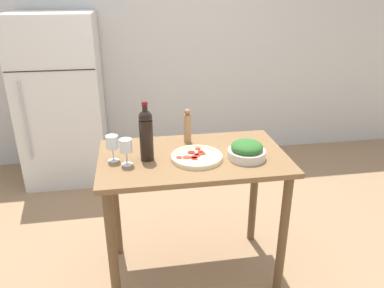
% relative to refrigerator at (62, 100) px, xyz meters
% --- Properties ---
extents(ground_plane, '(14.00, 14.00, 0.00)m').
position_rel_refrigerator_xyz_m(ground_plane, '(1.03, -1.64, -0.81)').
color(ground_plane, '#9E7A56').
extents(wall_back, '(6.40, 0.09, 2.60)m').
position_rel_refrigerator_xyz_m(wall_back, '(1.03, 0.39, 0.49)').
color(wall_back, silver).
rests_on(wall_back, ground_plane).
extents(refrigerator, '(0.77, 0.70, 1.63)m').
position_rel_refrigerator_xyz_m(refrigerator, '(0.00, 0.00, 0.00)').
color(refrigerator, silver).
rests_on(refrigerator, ground_plane).
extents(prep_counter, '(1.14, 0.68, 0.89)m').
position_rel_refrigerator_xyz_m(prep_counter, '(1.03, -1.64, -0.07)').
color(prep_counter, brown).
rests_on(prep_counter, ground_plane).
extents(wine_bottle, '(0.08, 0.08, 0.36)m').
position_rel_refrigerator_xyz_m(wine_bottle, '(0.75, -1.65, 0.24)').
color(wine_bottle, black).
rests_on(wine_bottle, prep_counter).
extents(wine_glass_near, '(0.07, 0.07, 0.16)m').
position_rel_refrigerator_xyz_m(wine_glass_near, '(0.63, -1.70, 0.19)').
color(wine_glass_near, silver).
rests_on(wine_glass_near, prep_counter).
extents(wine_glass_far, '(0.07, 0.07, 0.16)m').
position_rel_refrigerator_xyz_m(wine_glass_far, '(0.55, -1.64, 0.19)').
color(wine_glass_far, silver).
rests_on(wine_glass_far, prep_counter).
extents(pepper_mill, '(0.05, 0.05, 0.23)m').
position_rel_refrigerator_xyz_m(pepper_mill, '(1.03, -1.42, 0.19)').
color(pepper_mill, '#AD7F51').
rests_on(pepper_mill, prep_counter).
extents(salad_bowl, '(0.23, 0.23, 0.11)m').
position_rel_refrigerator_xyz_m(salad_bowl, '(1.33, -1.73, 0.13)').
color(salad_bowl, silver).
rests_on(salad_bowl, prep_counter).
extents(homemade_pizza, '(0.31, 0.31, 0.03)m').
position_rel_refrigerator_xyz_m(homemade_pizza, '(1.04, -1.70, 0.09)').
color(homemade_pizza, beige).
rests_on(homemade_pizza, prep_counter).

